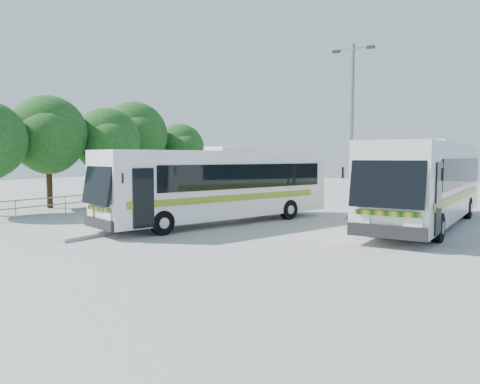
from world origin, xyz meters
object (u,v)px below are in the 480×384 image
Objects in this scene: tree_far_e at (181,148)px; lamppost at (352,124)px; tree_far_d at (135,135)px; tree_far_b at (49,134)px; coach_adjacent at (428,181)px; coach_main at (221,184)px; tree_far_c at (108,141)px.

tree_far_e is 0.68× the size of lamppost.
tree_far_b is at bearing -87.77° from tree_far_d.
coach_adjacent is at bearing -7.59° from tree_far_d.
tree_far_e is at bearing 160.90° from coach_adjacent.
lamppost is at bearing 15.34° from tree_far_b.
tree_far_b is at bearing -164.46° from lamppost.
tree_far_e reaches higher than coach_main.
lamppost is at bearing -23.04° from tree_far_e.
tree_far_d is at bearing 167.30° from coach_main.
coach_main is at bearing -43.91° from tree_far_e.
coach_main is (11.84, -3.69, -2.37)m from tree_far_c.
tree_far_c reaches higher than coach_adjacent.
lamppost is (17.53, 4.81, 0.26)m from tree_far_b.
tree_far_b reaches higher than coach_main.
coach_adjacent is 1.55× the size of lamppost.
tree_far_e is at bearing 93.54° from tree_far_c.
tree_far_e is at bearing 152.94° from coach_main.
tree_far_b is 0.80× the size of lamppost.
coach_main is 7.26m from lamppost.
tree_far_d is at bearing 172.80° from coach_adjacent.
tree_far_c is 8.22m from tree_far_e.
tree_far_d reaches higher than tree_far_b.
coach_main is at bearing -29.54° from tree_far_d.
tree_far_d is (-1.19, 3.70, 0.56)m from tree_far_c.
tree_far_d reaches higher than tree_far_e.
lamppost reaches higher than coach_adjacent.
tree_far_c is 16.67m from lamppost.
tree_far_d is 0.84× the size of lamppost.
tree_far_b is 0.95× the size of tree_far_d.
tree_far_e is 17.26m from coach_main.
tree_far_e is 22.15m from coach_adjacent.
tree_far_d reaches higher than coach_main.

